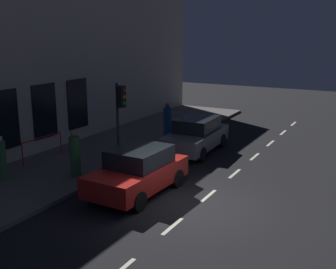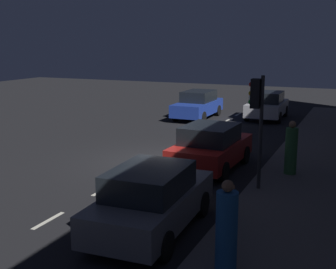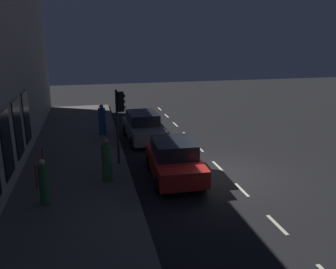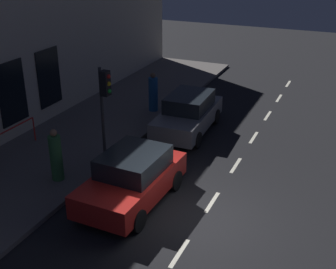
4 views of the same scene
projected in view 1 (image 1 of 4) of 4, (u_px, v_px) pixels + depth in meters
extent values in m
plane|color=black|center=(196.00, 206.00, 13.34)|extent=(60.00, 60.00, 0.00)
cube|color=#5B5654|center=(49.00, 173.00, 16.22)|extent=(4.50, 32.00, 0.15)
cube|color=black|center=(78.00, 104.00, 20.58)|extent=(0.04, 1.42, 2.42)
cube|color=black|center=(45.00, 111.00, 18.69)|extent=(0.04, 1.42, 2.42)
cube|color=black|center=(5.00, 120.00, 16.79)|extent=(0.04, 1.42, 2.42)
cube|color=beige|center=(294.00, 124.00, 25.28)|extent=(0.12, 1.20, 0.01)
cube|color=beige|center=(283.00, 133.00, 23.06)|extent=(0.12, 1.20, 0.01)
cube|color=beige|center=(270.00, 143.00, 20.85)|extent=(0.12, 1.20, 0.01)
cube|color=beige|center=(255.00, 157.00, 18.63)|extent=(0.12, 1.20, 0.01)
cube|color=beige|center=(235.00, 174.00, 16.41)|extent=(0.12, 1.20, 0.01)
cube|color=beige|center=(208.00, 196.00, 14.19)|extent=(0.12, 1.20, 0.01)
cube|color=beige|center=(173.00, 226.00, 11.97)|extent=(0.12, 1.20, 0.01)
cylinder|color=#2D2D30|center=(118.00, 125.00, 16.62)|extent=(0.11, 0.11, 3.32)
cube|color=black|center=(121.00, 97.00, 16.26)|extent=(0.26, 0.32, 0.84)
sphere|color=red|center=(124.00, 90.00, 16.14)|extent=(0.15, 0.15, 0.15)
sphere|color=gold|center=(124.00, 97.00, 16.20)|extent=(0.15, 0.15, 0.15)
sphere|color=green|center=(124.00, 103.00, 16.26)|extent=(0.15, 0.15, 0.15)
cube|color=slate|center=(196.00, 139.00, 19.25)|extent=(1.93, 4.25, 0.70)
cube|color=black|center=(197.00, 124.00, 19.24)|extent=(1.64, 2.24, 0.60)
cylinder|color=black|center=(202.00, 155.00, 17.84)|extent=(0.25, 0.65, 0.64)
cylinder|color=black|center=(167.00, 150.00, 18.54)|extent=(0.25, 0.65, 0.64)
cylinder|color=black|center=(222.00, 141.00, 20.10)|extent=(0.25, 0.65, 0.64)
cylinder|color=black|center=(190.00, 137.00, 20.81)|extent=(0.25, 0.65, 0.64)
cube|color=red|center=(137.00, 176.00, 14.29)|extent=(2.00, 3.96, 0.70)
cube|color=black|center=(140.00, 156.00, 14.27)|extent=(1.71, 2.08, 0.60)
cylinder|color=black|center=(139.00, 201.00, 12.93)|extent=(0.24, 0.65, 0.64)
cylinder|color=black|center=(95.00, 191.00, 13.79)|extent=(0.24, 0.65, 0.64)
cylinder|color=black|center=(177.00, 178.00, 14.95)|extent=(0.24, 0.65, 0.64)
cylinder|color=black|center=(137.00, 170.00, 15.81)|extent=(0.24, 0.65, 0.64)
cylinder|color=#1E5189|center=(167.00, 122.00, 21.33)|extent=(0.50, 0.50, 1.53)
sphere|color=brown|center=(167.00, 105.00, 21.12)|extent=(0.23, 0.23, 0.23)
cube|color=brown|center=(166.00, 105.00, 21.19)|extent=(0.06, 0.07, 0.06)
cylinder|color=#336B38|center=(75.00, 157.00, 15.50)|extent=(0.43, 0.43, 1.53)
sphere|color=#936B4C|center=(74.00, 134.00, 15.29)|extent=(0.23, 0.23, 0.23)
cube|color=#936B4C|center=(76.00, 133.00, 15.38)|extent=(0.07, 0.05, 0.06)
cylinder|color=#336B38|center=(2.00, 160.00, 15.26)|extent=(0.49, 0.49, 1.42)
cube|color=beige|center=(0.00, 138.00, 15.16)|extent=(0.07, 0.07, 0.06)
cylinder|color=red|center=(61.00, 142.00, 18.59)|extent=(0.05, 0.05, 0.95)
cylinder|color=red|center=(22.00, 155.00, 16.72)|extent=(0.05, 0.05, 0.95)
cylinder|color=red|center=(42.00, 137.00, 17.54)|extent=(0.05, 2.20, 0.05)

